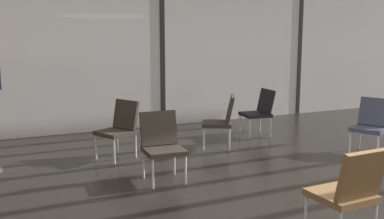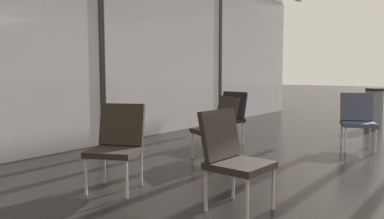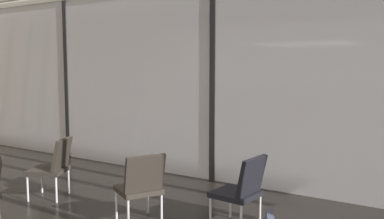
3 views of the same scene
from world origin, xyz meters
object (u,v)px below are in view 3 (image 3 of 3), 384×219
lounge_chair_2 (54,164)px  lounge_chair_4 (242,187)px  lounge_chair_3 (141,184)px  parked_airplane (358,53)px

lounge_chair_2 → lounge_chair_4: 2.81m
lounge_chair_2 → lounge_chair_4: same height
lounge_chair_2 → lounge_chair_4: bearing=72.1°
lounge_chair_3 → parked_airplane: bearing=-160.3°
parked_airplane → lounge_chair_2: (-2.79, -6.81, -1.74)m
lounge_chair_2 → lounge_chair_3: (1.70, -0.12, 0.00)m
lounge_chair_2 → lounge_chair_4: (2.79, 0.40, 0.00)m
lounge_chair_3 → lounge_chair_2: bearing=-65.3°
parked_airplane → lounge_chair_3: size_ratio=13.20×
parked_airplane → lounge_chair_4: 6.65m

